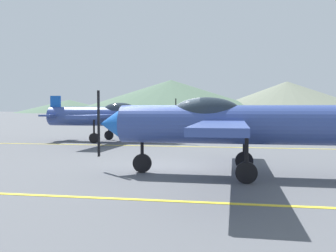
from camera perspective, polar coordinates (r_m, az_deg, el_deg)
The scene contains 8 objects.
ground_plane at distance 12.91m, azimuth -0.40°, elevation -6.62°, with size 400.00×400.00×0.00m, color #54565B.
apron_line_near at distance 8.74m, azimuth -5.62°, elevation -11.15°, with size 80.00×0.16×0.01m, color yellow.
apron_line_far at distance 20.32m, azimuth 3.40°, elevation -3.18°, with size 80.00×0.16×0.01m, color yellow.
airplane_near at distance 11.69m, azimuth 9.17°, elevation 0.44°, with size 8.37×9.67×2.91m.
airplane_mid at distance 23.58m, azimuth -8.93°, elevation 1.58°, with size 8.42×9.71×2.91m.
hill_left at distance 185.10m, azimuth -14.97°, elevation 2.95°, with size 50.54×50.54×6.17m, color #4C6651.
hill_centerleft at distance 153.16m, azimuth 0.46°, elevation 4.53°, with size 86.75×86.75×13.76m, color #4C6651.
hill_centerright at distance 156.34m, azimuth 17.78°, elevation 4.19°, with size 70.36×70.36×12.85m, color slate.
Camera 1 is at (2.28, -12.54, 2.10)m, focal length 39.66 mm.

